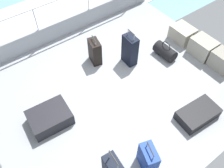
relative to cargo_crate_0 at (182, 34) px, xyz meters
The scene contains 13 objects.
ground_plane 2.21m from the cargo_crate_0, 82.17° to the right, with size 4.40×5.20×0.06m, color gray.
gunwale_port 2.87m from the cargo_crate_0, 130.61° to the right, with size 0.06×5.20×0.45m, color gray.
railing_port 2.94m from the cargo_crate_0, 130.61° to the right, with size 0.04×4.20×1.02m.
sea_wake 3.99m from the cargo_crate_0, 146.54° to the right, with size 12.00×12.00×0.01m.
cargo_crate_0 is the anchor object (origin of this frame).
cargo_crate_1 0.64m from the cargo_crate_0, ahead, with size 0.58×0.42×0.42m.
cargo_crate_2 1.18m from the cargo_crate_0, ahead, with size 0.52×0.38×0.41m.
suitcase_0 3.72m from the cargo_crate_0, 87.13° to the right, with size 0.63×0.78×0.27m.
suitcase_2 3.39m from the cargo_crate_0, 56.37° to the right, with size 0.41×0.31×0.62m.
suitcase_3 2.26m from the cargo_crate_0, 39.24° to the right, with size 0.52×0.82×0.21m.
suitcase_4 2.24m from the cargo_crate_0, 106.69° to the right, with size 0.39×0.28×0.67m.
suitcase_5 1.56m from the cargo_crate_0, 96.10° to the right, with size 0.36×0.23×0.86m.
duffel_bag 0.78m from the cargo_crate_0, 76.42° to the right, with size 0.54×0.30×0.42m.
Camera 1 is at (2.43, -1.98, 3.98)m, focal length 38.64 mm.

